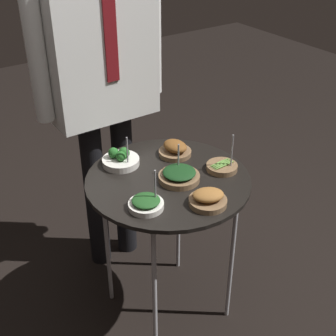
{
  "coord_description": "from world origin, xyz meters",
  "views": [
    {
      "loc": [
        -0.93,
        -1.37,
        1.85
      ],
      "look_at": [
        0.0,
        0.0,
        0.82
      ],
      "focal_mm": 50.0,
      "sensor_mm": 36.0,
      "label": 1
    }
  ],
  "objects_px": {
    "bowl_spinach_mid_left": "(179,175)",
    "bowl_broccoli_back_left": "(121,159)",
    "bowl_asparagus_front_center": "(222,167)",
    "bowl_roast_near_rim": "(175,149)",
    "waiter_figure": "(100,66)",
    "serving_cart": "(168,189)",
    "bowl_roast_far_rim": "(208,199)",
    "bowl_spinach_back_right": "(146,203)"
  },
  "relations": [
    {
      "from": "bowl_spinach_mid_left",
      "to": "bowl_roast_near_rim",
      "type": "distance_m",
      "value": 0.21
    },
    {
      "from": "bowl_spinach_mid_left",
      "to": "bowl_spinach_back_right",
      "type": "xyz_separation_m",
      "value": [
        -0.22,
        -0.09,
        -0.0
      ]
    },
    {
      "from": "serving_cart",
      "to": "bowl_roast_far_rim",
      "type": "height_order",
      "value": "bowl_roast_far_rim"
    },
    {
      "from": "bowl_spinach_mid_left",
      "to": "bowl_spinach_back_right",
      "type": "height_order",
      "value": "bowl_spinach_back_right"
    },
    {
      "from": "bowl_roast_far_rim",
      "to": "bowl_spinach_back_right",
      "type": "bearing_deg",
      "value": 151.33
    },
    {
      "from": "bowl_spinach_mid_left",
      "to": "bowl_asparagus_front_center",
      "type": "xyz_separation_m",
      "value": [
        0.2,
        -0.04,
        -0.01
      ]
    },
    {
      "from": "bowl_roast_far_rim",
      "to": "waiter_figure",
      "type": "height_order",
      "value": "waiter_figure"
    },
    {
      "from": "serving_cart",
      "to": "waiter_figure",
      "type": "height_order",
      "value": "waiter_figure"
    },
    {
      "from": "bowl_spinach_back_right",
      "to": "bowl_roast_near_rim",
      "type": "xyz_separation_m",
      "value": [
        0.33,
        0.27,
        0.01
      ]
    },
    {
      "from": "serving_cart",
      "to": "bowl_asparagus_front_center",
      "type": "relative_size",
      "value": 4.46
    },
    {
      "from": "waiter_figure",
      "to": "bowl_broccoli_back_left",
      "type": "bearing_deg",
      "value": -105.2
    },
    {
      "from": "bowl_spinach_back_right",
      "to": "bowl_asparagus_front_center",
      "type": "xyz_separation_m",
      "value": [
        0.42,
        0.05,
        -0.01
      ]
    },
    {
      "from": "serving_cart",
      "to": "bowl_roast_near_rim",
      "type": "xyz_separation_m",
      "value": [
        0.14,
        0.15,
        0.08
      ]
    },
    {
      "from": "bowl_roast_near_rim",
      "to": "waiter_figure",
      "type": "bearing_deg",
      "value": 114.54
    },
    {
      "from": "bowl_roast_far_rim",
      "to": "bowl_roast_near_rim",
      "type": "relative_size",
      "value": 1.01
    },
    {
      "from": "waiter_figure",
      "to": "bowl_roast_near_rim",
      "type": "bearing_deg",
      "value": -65.46
    },
    {
      "from": "bowl_spinach_back_right",
      "to": "bowl_asparagus_front_center",
      "type": "height_order",
      "value": "bowl_asparagus_front_center"
    },
    {
      "from": "bowl_asparagus_front_center",
      "to": "bowl_roast_near_rim",
      "type": "bearing_deg",
      "value": 113.16
    },
    {
      "from": "bowl_spinach_mid_left",
      "to": "waiter_figure",
      "type": "xyz_separation_m",
      "value": [
        -0.06,
        0.55,
        0.33
      ]
    },
    {
      "from": "bowl_broccoli_back_left",
      "to": "bowl_roast_near_rim",
      "type": "bearing_deg",
      "value": -14.58
    },
    {
      "from": "serving_cart",
      "to": "bowl_roast_far_rim",
      "type": "distance_m",
      "value": 0.26
    },
    {
      "from": "bowl_broccoli_back_left",
      "to": "waiter_figure",
      "type": "xyz_separation_m",
      "value": [
        0.08,
        0.3,
        0.32
      ]
    },
    {
      "from": "bowl_roast_far_rim",
      "to": "bowl_asparagus_front_center",
      "type": "bearing_deg",
      "value": 38.29
    },
    {
      "from": "serving_cart",
      "to": "bowl_broccoli_back_left",
      "type": "distance_m",
      "value": 0.25
    },
    {
      "from": "serving_cart",
      "to": "bowl_spinach_mid_left",
      "type": "xyz_separation_m",
      "value": [
        0.03,
        -0.04,
        0.08
      ]
    },
    {
      "from": "bowl_spinach_mid_left",
      "to": "bowl_broccoli_back_left",
      "type": "height_order",
      "value": "bowl_broccoli_back_left"
    },
    {
      "from": "bowl_spinach_mid_left",
      "to": "bowl_broccoli_back_left",
      "type": "distance_m",
      "value": 0.28
    },
    {
      "from": "bowl_roast_near_rim",
      "to": "bowl_asparagus_front_center",
      "type": "bearing_deg",
      "value": -66.84
    },
    {
      "from": "bowl_broccoli_back_left",
      "to": "bowl_roast_far_rim",
      "type": "height_order",
      "value": "bowl_broccoli_back_left"
    },
    {
      "from": "bowl_asparagus_front_center",
      "to": "bowl_roast_near_rim",
      "type": "height_order",
      "value": "bowl_asparagus_front_center"
    },
    {
      "from": "bowl_spinach_back_right",
      "to": "bowl_spinach_mid_left",
      "type": "bearing_deg",
      "value": 22.09
    },
    {
      "from": "bowl_broccoli_back_left",
      "to": "bowl_roast_far_rim",
      "type": "bearing_deg",
      "value": -73.68
    },
    {
      "from": "serving_cart",
      "to": "bowl_spinach_back_right",
      "type": "distance_m",
      "value": 0.24
    },
    {
      "from": "bowl_spinach_back_right",
      "to": "bowl_broccoli_back_left",
      "type": "xyz_separation_m",
      "value": [
        0.08,
        0.34,
        0.01
      ]
    },
    {
      "from": "bowl_roast_far_rim",
      "to": "bowl_asparagus_front_center",
      "type": "distance_m",
      "value": 0.27
    },
    {
      "from": "bowl_spinach_back_right",
      "to": "bowl_roast_near_rim",
      "type": "relative_size",
      "value": 1.09
    },
    {
      "from": "waiter_figure",
      "to": "bowl_roast_far_rim",
      "type": "bearing_deg",
      "value": -86.14
    },
    {
      "from": "bowl_asparagus_front_center",
      "to": "serving_cart",
      "type": "bearing_deg",
      "value": 161.96
    },
    {
      "from": "bowl_roast_far_rim",
      "to": "bowl_roast_near_rim",
      "type": "distance_m",
      "value": 0.4
    },
    {
      "from": "bowl_roast_near_rim",
      "to": "waiter_figure",
      "type": "relative_size",
      "value": 0.08
    },
    {
      "from": "serving_cart",
      "to": "bowl_spinach_back_right",
      "type": "xyz_separation_m",
      "value": [
        -0.19,
        -0.13,
        0.08
      ]
    },
    {
      "from": "bowl_spinach_back_right",
      "to": "bowl_broccoli_back_left",
      "type": "bearing_deg",
      "value": 76.97
    }
  ]
}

